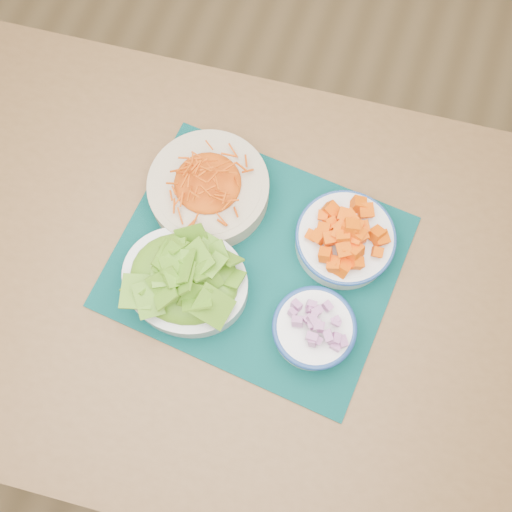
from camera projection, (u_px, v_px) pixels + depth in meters
The scene contains 7 objects.
ground at pixel (180, 373), 1.74m from camera, with size 4.00×4.00×0.00m, color #9C7A4B.
table at pixel (207, 285), 1.14m from camera, with size 1.36×0.97×0.75m.
placemat at pixel (256, 261), 1.06m from camera, with size 0.50×0.41×0.00m, color #022B2B.
carrot_bowl at pixel (208, 187), 1.06m from camera, with size 0.27×0.27×0.08m.
squash_bowl at pixel (346, 236), 1.02m from camera, with size 0.22×0.22×0.09m.
lettuce_bowl at pixel (185, 279), 1.00m from camera, with size 0.23×0.20×0.10m.
onion_bowl at pixel (314, 328), 0.98m from camera, with size 0.18×0.18×0.07m.
Camera 1 is at (0.27, -0.09, 1.76)m, focal length 40.00 mm.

